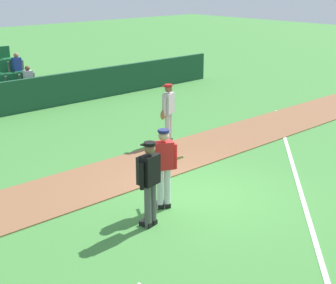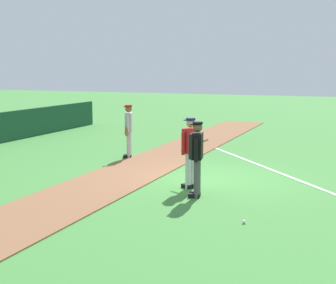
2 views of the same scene
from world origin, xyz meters
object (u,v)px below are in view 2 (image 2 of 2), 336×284
Objects in this scene: runner_grey_jersey at (129,129)px; baseball at (244,222)px; batter_red_jersey at (191,150)px; umpire_home_plate at (196,155)px.

runner_grey_jersey is 7.53m from baseball.
baseball is at bearing -140.02° from batter_red_jersey.
batter_red_jersey is 3.11m from baseball.
runner_grey_jersey reaches higher than baseball.
umpire_home_plate is at bearing -136.53° from runner_grey_jersey.
batter_red_jersey is 1.00× the size of umpire_home_plate.
umpire_home_plate is at bearing -151.49° from batter_red_jersey.
baseball is (-1.51, -1.49, -0.96)m from umpire_home_plate.
runner_grey_jersey is (3.12, 3.27, -0.01)m from batter_red_jersey.
batter_red_jersey and runner_grey_jersey have the same top height.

